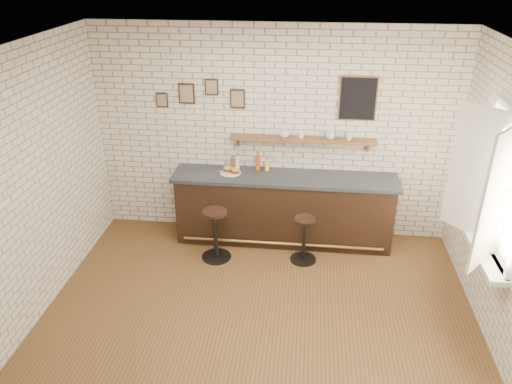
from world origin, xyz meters
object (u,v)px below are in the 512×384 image
shelf_cup_b (301,135)px  book_upper (481,246)px  shelf_cup_c (331,136)px  condiment_bottle_yellow (267,165)px  bitters_bottle_amber (258,162)px  ciabatta_sandwich (231,170)px  bitters_bottle_brown (232,163)px  shelf_cup_d (349,137)px  bar_stool_right (304,238)px  bar_counter (284,208)px  sandwich_plate (231,173)px  bitters_bottle_white (237,163)px  shelf_cup_a (285,134)px  book_lower (481,247)px  bar_stool_left (216,233)px

shelf_cup_b → book_upper: bearing=-110.6°
shelf_cup_c → condiment_bottle_yellow: bearing=81.3°
bitters_bottle_amber → book_upper: 3.07m
ciabatta_sandwich → bitters_bottle_brown: 0.16m
shelf_cup_d → bar_stool_right: bearing=-151.4°
bitters_bottle_amber → bar_counter: bearing=-24.0°
sandwich_plate → bitters_bottle_amber: (0.36, 0.16, 0.11)m
sandwich_plate → bitters_bottle_brown: 0.18m
condiment_bottle_yellow → shelf_cup_c: bearing=1.7°
shelf_cup_b → shelf_cup_d: (0.64, 0.00, -0.00)m
bitters_bottle_white → book_upper: (2.88, -1.64, -0.14)m
sandwich_plate → bitters_bottle_white: bearing=65.1°
sandwich_plate → shelf_cup_c: shelf_cup_c is taller
shelf_cup_a → ciabatta_sandwich: bearing=171.4°
bar_stool_right → book_upper: (1.89, -0.96, 0.61)m
bitters_bottle_amber → shelf_cup_d: shelf_cup_d is taller
bar_counter → bitters_bottle_brown: bitters_bottle_brown is taller
bar_counter → bitters_bottle_white: 0.92m
condiment_bottle_yellow → book_lower: size_ratio=0.78×
bitters_bottle_white → condiment_bottle_yellow: bearing=0.0°
sandwich_plate → shelf_cup_a: size_ratio=2.25×
bar_stool_left → sandwich_plate: bearing=78.0°
shelf_cup_c → shelf_cup_d: bearing=-100.4°
bar_counter → shelf_cup_b: shelf_cup_b is taller
bitters_bottle_amber → condiment_bottle_yellow: (0.13, -0.00, -0.03)m
shelf_cup_c → book_lower: shelf_cup_c is taller
shelf_cup_a → book_lower: size_ratio=0.52×
bar_stool_right → bitters_bottle_white: bearing=145.4°
bar_counter → bar_stool_right: bar_counter is taller
ciabatta_sandwich → bar_stool_right: 1.38m
shelf_cup_a → shelf_cup_b: 0.23m
bitters_bottle_white → bar_stool_left: 1.06m
bitters_bottle_brown → bar_stool_right: bearing=-32.8°
shelf_cup_d → book_upper: bearing=-75.0°
bar_stool_right → shelf_cup_b: bearing=98.5°
shelf_cup_b → shelf_cup_c: 0.40m
bar_counter → bitters_bottle_white: (-0.68, 0.18, 0.60)m
bitters_bottle_brown → bar_stool_right: size_ratio=0.31×
bitters_bottle_brown → shelf_cup_b: 1.06m
bar_stool_right → ciabatta_sandwich: bearing=153.5°
shelf_cup_c → bar_stool_right: bearing=147.3°
bar_stool_left → shelf_cup_c: size_ratio=5.61×
sandwich_plate → bitters_bottle_white: 0.20m
condiment_bottle_yellow → shelf_cup_c: (0.86, 0.03, 0.46)m
condiment_bottle_yellow → book_upper: 2.96m
condiment_bottle_yellow → bitters_bottle_white: bearing=-180.0°
bitters_bottle_amber → shelf_cup_c: bearing=1.5°
sandwich_plate → shelf_cup_d: (1.60, 0.19, 0.53)m
bitters_bottle_white → shelf_cup_d: shelf_cup_d is taller
sandwich_plate → ciabatta_sandwich: bearing=0.0°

